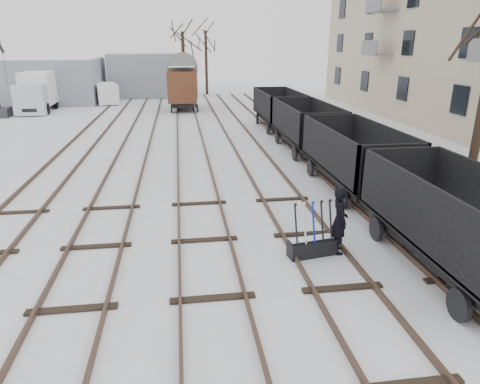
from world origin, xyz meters
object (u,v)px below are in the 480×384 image
object	(u,v)px
freight_wagon_a	(456,236)
panel_van	(106,93)
worker	(339,220)
lorry	(38,91)
box_van_wagon	(183,84)
ground_frame	(312,246)

from	to	relation	value
freight_wagon_a	panel_van	size ratio (longest dim) A/B	1.33
worker	lorry	world-z (taller)	lorry
freight_wagon_a	worker	bearing A→B (deg)	151.45
worker	box_van_wagon	world-z (taller)	box_van_wagon
ground_frame	freight_wagon_a	size ratio (longest dim) A/B	0.25
box_van_wagon	panel_van	distance (m)	8.92
ground_frame	box_van_wagon	xyz separation A→B (m)	(-2.89, 27.35, 1.84)
box_van_wagon	freight_wagon_a	bearing A→B (deg)	-74.05
lorry	panel_van	distance (m)	6.35
worker	freight_wagon_a	world-z (taller)	freight_wagon_a
worker	freight_wagon_a	xyz separation A→B (m)	(2.46, -1.34, 0.01)
ground_frame	box_van_wagon	bearing A→B (deg)	86.27
ground_frame	freight_wagon_a	bearing A→B (deg)	-30.85
freight_wagon_a	panel_van	distance (m)	36.29
panel_van	freight_wagon_a	bearing A→B (deg)	-82.69
ground_frame	panel_van	bearing A→B (deg)	97.39
worker	panel_van	size ratio (longest dim) A/B	0.41
ground_frame	panel_van	distance (m)	34.07
box_van_wagon	lorry	size ratio (longest dim) A/B	0.70
freight_wagon_a	box_van_wagon	distance (m)	29.25
worker	freight_wagon_a	distance (m)	2.80
lorry	panel_van	xyz separation A→B (m)	(4.87, 4.02, -0.67)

